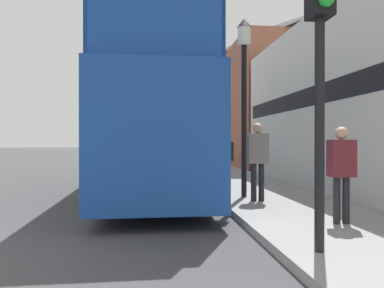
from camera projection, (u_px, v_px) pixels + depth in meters
The scene contains 11 objects.
ground_plane at pixel (97, 164), 24.52m from camera, with size 144.00×144.00×0.00m, color #3D3D3F.
sidewalk at pixel (203, 166), 22.26m from camera, with size 2.97×108.00×0.14m.
brick_terrace_rear at pixel (260, 97), 26.01m from camera, with size 6.00×16.40×9.23m.
tour_bus at pixel (152, 129), 11.18m from camera, with size 2.57×10.23×4.25m.
parked_car_ahead_of_bus at pixel (159, 157), 19.49m from camera, with size 2.07×4.21×1.55m.
pedestrian_nearest at pixel (341, 165), 6.20m from camera, with size 0.42×0.23×1.61m.
pedestrian_second at pixel (258, 154), 8.56m from camera, with size 0.47×0.26×1.79m.
pedestrian_third at pixel (227, 155), 11.79m from camera, with size 0.41×0.22×1.55m.
traffic_signal at pixel (321, 30), 4.59m from camera, with size 0.28×0.42×3.74m.
lamp_post_nearest at pixel (244, 73), 9.21m from camera, with size 0.35×0.35×4.40m.
lamp_post_second at pixel (200, 97), 16.93m from camera, with size 0.35×0.35×4.94m.
Camera 1 is at (3.46, -4.04, 1.50)m, focal length 35.00 mm.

